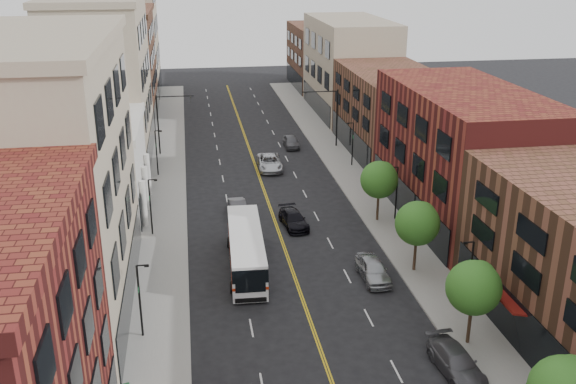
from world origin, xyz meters
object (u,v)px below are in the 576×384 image
city_bus (246,248)px  car_lane_c (291,142)px  car_lane_b (270,162)px  car_parked_far (373,269)px  car_lane_behind (237,206)px  car_lane_a (294,219)px  car_parked_mid (456,362)px

city_bus → car_lane_c: bearing=77.1°
car_lane_b → car_parked_far: bearing=-79.0°
city_bus → car_lane_c: (8.78, 32.06, -1.00)m
city_bus → car_lane_behind: (0.24, 11.39, -1.02)m
car_parked_far → car_lane_b: (-4.30, 27.19, -0.01)m
car_lane_a → car_lane_c: (3.79, 24.68, 0.05)m
car_lane_b → car_lane_a: bearing=-88.0°
city_bus → car_parked_far: size_ratio=2.46×
car_parked_mid → car_lane_behind: (-10.64, 26.65, -0.01)m
car_lane_c → car_parked_far: bearing=-89.7°
car_lane_a → car_lane_b: (0.00, 16.47, 0.11)m
car_parked_far → car_lane_behind: 17.27m
car_parked_mid → car_lane_b: 39.57m
car_lane_behind → city_bus: bearing=87.3°
car_parked_far → car_lane_behind: size_ratio=1.10×
car_lane_b → car_lane_c: bearing=67.1°
car_lane_behind → car_lane_a: (4.74, -4.00, -0.02)m
car_lane_a → city_bus: bearing=-131.0°
car_parked_far → car_lane_b: 27.53m
city_bus → car_parked_far: (9.28, -3.33, -0.92)m
car_lane_b → car_lane_c: car_lane_b is taller
city_bus → car_parked_mid: (10.88, -15.27, -1.01)m
car_lane_a → car_lane_b: car_lane_b is taller
city_bus → car_lane_behind: city_bus is taller
car_lane_a → car_lane_b: bearing=83.0°
city_bus → car_parked_far: bearing=-17.3°
car_parked_mid → car_lane_b: car_lane_b is taller
car_lane_a → car_lane_c: car_lane_c is taller
car_lane_behind → car_lane_b: size_ratio=0.75×
car_parked_mid → car_lane_c: (-2.11, 47.33, 0.01)m
car_lane_behind → car_lane_c: size_ratio=1.00×
car_parked_mid → car_lane_b: bearing=93.7°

